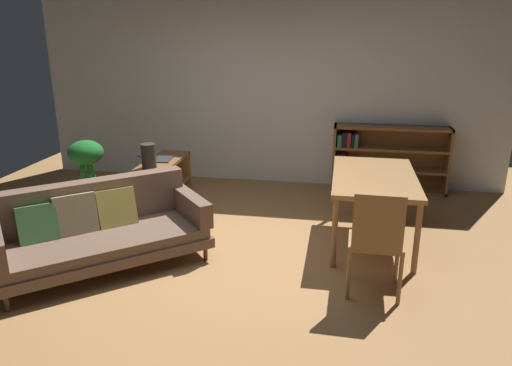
% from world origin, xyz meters
% --- Properties ---
extents(ground_plane, '(8.16, 8.16, 0.00)m').
position_xyz_m(ground_plane, '(0.00, 0.00, 0.00)').
color(ground_plane, '#9E7042').
extents(back_wall_panel, '(6.80, 0.10, 2.70)m').
position_xyz_m(back_wall_panel, '(0.00, 2.70, 1.35)').
color(back_wall_panel, silver).
rests_on(back_wall_panel, ground_plane).
extents(fabric_couch, '(2.05, 1.93, 0.79)m').
position_xyz_m(fabric_couch, '(-1.19, -0.31, 0.37)').
color(fabric_couch, '#56351E').
rests_on(fabric_couch, ground_plane).
extents(media_console, '(0.40, 1.21, 0.62)m').
position_xyz_m(media_console, '(-1.14, 1.25, 0.30)').
color(media_console, brown).
rests_on(media_console, ground_plane).
extents(open_laptop, '(0.43, 0.35, 0.10)m').
position_xyz_m(open_laptop, '(-1.21, 1.34, 0.64)').
color(open_laptop, '#333338').
rests_on(open_laptop, media_console).
extents(desk_speaker, '(0.17, 0.17, 0.30)m').
position_xyz_m(desk_speaker, '(-1.17, 0.97, 0.77)').
color(desk_speaker, '#2D2823').
rests_on(desk_speaker, media_console).
extents(potted_floor_plant, '(0.44, 0.45, 0.87)m').
position_xyz_m(potted_floor_plant, '(-2.11, 1.19, 0.54)').
color(potted_floor_plant, brown).
rests_on(potted_floor_plant, ground_plane).
extents(dining_table, '(0.86, 1.45, 0.75)m').
position_xyz_m(dining_table, '(1.46, 0.69, 0.68)').
color(dining_table, olive).
rests_on(dining_table, ground_plane).
extents(dining_chair_near, '(0.47, 0.41, 0.96)m').
position_xyz_m(dining_chair_near, '(1.43, -0.47, 0.54)').
color(dining_chair_near, olive).
rests_on(dining_chair_near, ground_plane).
extents(bookshelf, '(1.59, 0.30, 0.93)m').
position_xyz_m(bookshelf, '(1.69, 2.53, 0.47)').
color(bookshelf, brown).
rests_on(bookshelf, ground_plane).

